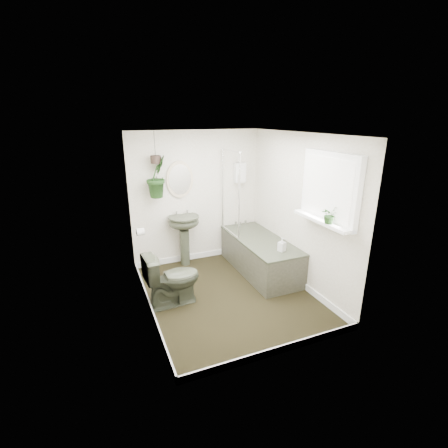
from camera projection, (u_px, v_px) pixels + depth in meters
name	position (u px, v px, depth m)	size (l,w,h in m)	color
floor	(228.00, 294.00, 4.82)	(2.30, 2.80, 0.02)	black
ceiling	(229.00, 133.00, 4.09)	(2.30, 2.80, 0.02)	white
wall_back	(196.00, 198.00, 5.69)	(2.30, 0.02, 2.30)	white
wall_front	(284.00, 260.00, 3.22)	(2.30, 0.02, 2.30)	white
wall_left	(143.00, 231.00, 4.03)	(0.02, 2.80, 2.30)	white
wall_right	(299.00, 211.00, 4.88)	(0.02, 2.80, 2.30)	white
skirting	(228.00, 291.00, 4.80)	(2.30, 2.80, 0.10)	white
bathtub	(260.00, 255.00, 5.46)	(0.72, 1.72, 0.58)	#363B2C
bath_screen	(231.00, 193.00, 5.45)	(0.04, 0.72, 1.40)	silver
shower_box	(240.00, 173.00, 5.79)	(0.20, 0.10, 0.35)	white
oval_mirror	(180.00, 179.00, 5.44)	(0.46, 0.03, 0.62)	beige
wall_sconce	(157.00, 187.00, 5.31)	(0.04, 0.04, 0.22)	black
toilet_roll_holder	(140.00, 232.00, 4.74)	(0.11, 0.11, 0.11)	white
window_recess	(330.00, 188.00, 4.08)	(0.08, 1.00, 0.90)	white
window_sill	(322.00, 220.00, 4.19)	(0.18, 1.00, 0.04)	white
window_blinds	(327.00, 188.00, 4.06)	(0.01, 0.86, 0.76)	white
toilet	(172.00, 278.00, 4.47)	(0.43, 0.75, 0.77)	#363B2C
pedestal_sink	(185.00, 240.00, 5.65)	(0.53, 0.45, 0.90)	#363B2C
sill_plant	(329.00, 215.00, 3.98)	(0.20, 0.17, 0.22)	black
hanging_plant	(157.00, 177.00, 5.15)	(0.37, 0.29, 0.66)	black
soap_bottle	(282.00, 244.00, 4.85)	(0.09, 0.10, 0.21)	black
hanging_pot	(156.00, 159.00, 5.07)	(0.16, 0.16, 0.12)	#2E211B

